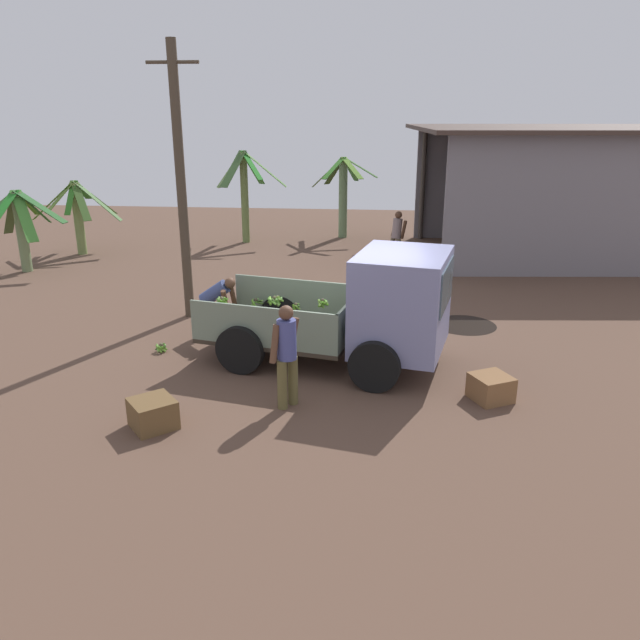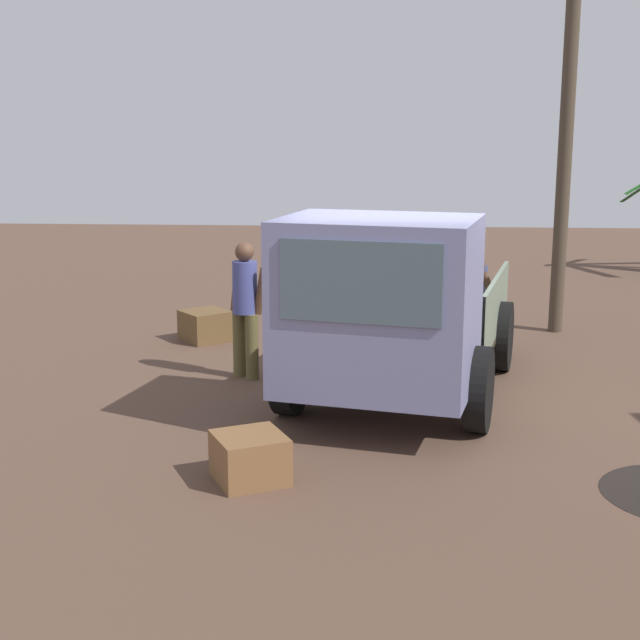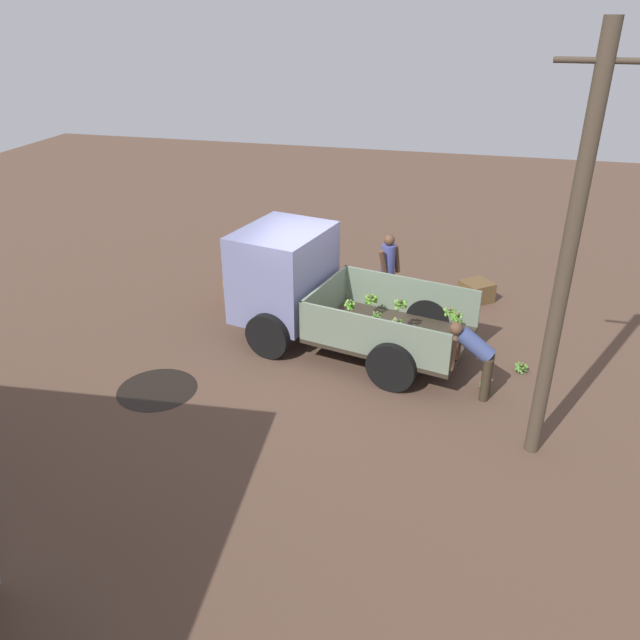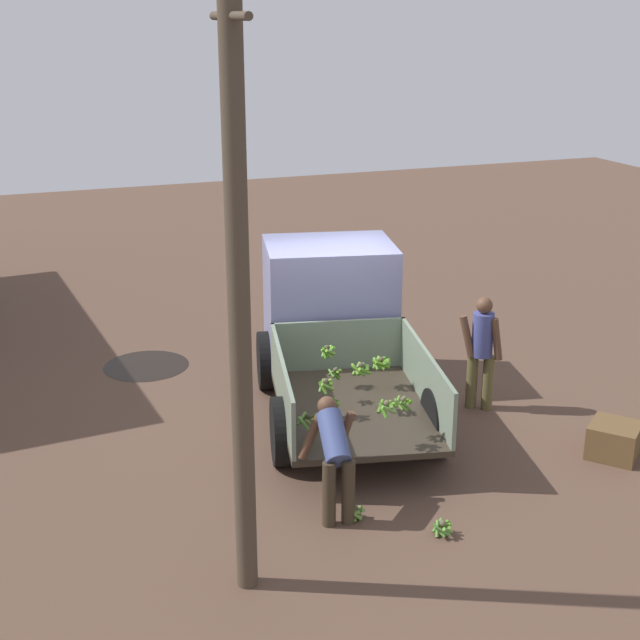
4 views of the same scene
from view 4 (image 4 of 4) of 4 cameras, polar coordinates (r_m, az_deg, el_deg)
name	(u,v)px [view 4 (image 4 of 4)]	position (r m, az deg, el deg)	size (l,w,h in m)	color
ground	(333,402)	(12.89, 0.82, -5.27)	(36.00, 36.00, 0.00)	brown
mud_patch_0	(146,366)	(14.44, -11.06, -2.89)	(1.35, 1.35, 0.01)	black
cargo_truck	(333,318)	(12.96, 0.85, 0.16)	(4.62, 2.85, 2.13)	#352C22
utility_pole	(239,301)	(7.84, -5.22, 1.24)	(1.07, 0.20, 5.74)	#473B2D
person_foreground_visitor	(482,348)	(12.55, 10.31, -1.77)	(0.48, 0.57, 1.65)	brown
person_worker_loading	(334,452)	(9.85, 0.90, -8.46)	(0.78, 0.67, 1.27)	#392D20
banana_bunch_on_ground_0	(443,527)	(9.87, 7.85, -13.01)	(0.24, 0.23, 0.19)	brown
banana_bunch_on_ground_1	(355,512)	(10.05, 2.27, -12.20)	(0.22, 0.21, 0.18)	#463F2D
wooden_crate_0	(614,440)	(11.91, 18.30, -7.31)	(0.59, 0.59, 0.43)	brown
wooden_crate_1	(357,328)	(15.25, 2.41, -0.52)	(0.57, 0.57, 0.41)	brown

